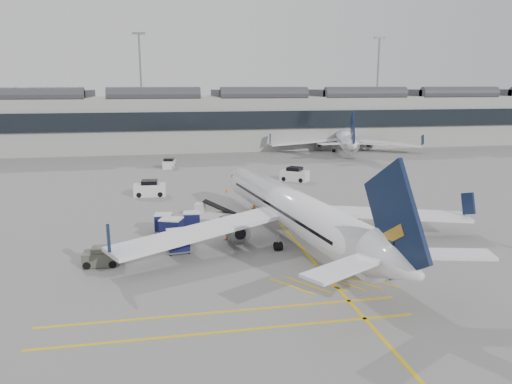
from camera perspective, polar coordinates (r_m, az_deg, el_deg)
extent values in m
plane|color=gray|center=(40.34, -8.33, -7.57)|extent=(220.00, 220.00, 0.00)
cube|color=#9E9E99|center=(110.27, -10.38, 7.81)|extent=(200.00, 20.00, 11.00)
cube|color=black|center=(100.03, -10.30, 7.95)|extent=(200.00, 0.50, 3.60)
cube|color=#38383D|center=(110.00, -10.51, 11.03)|extent=(200.00, 18.00, 1.40)
cylinder|color=slate|center=(124.02, -12.97, 11.40)|extent=(0.44, 0.44, 25.00)
cube|color=slate|center=(124.56, -13.26, 17.25)|extent=(3.00, 0.60, 0.50)
cylinder|color=slate|center=(136.27, 13.68, 11.41)|extent=(0.44, 0.44, 25.00)
cube|color=slate|center=(136.76, 13.95, 16.73)|extent=(3.00, 0.60, 0.50)
cube|color=gold|center=(51.17, 2.34, -3.17)|extent=(0.25, 60.00, 0.01)
cylinder|color=white|center=(43.98, 4.22, -1.95)|extent=(7.16, 27.15, 3.38)
cone|color=white|center=(57.98, -1.79, 1.53)|extent=(3.85, 4.04, 3.38)
cone|color=white|center=(30.81, 15.96, -7.95)|extent=(3.95, 4.75, 3.38)
cube|color=white|center=(40.38, -6.24, -4.47)|extent=(15.13, 9.63, 0.31)
cube|color=white|center=(47.05, 14.45, -2.39)|extent=(15.60, 5.80, 0.31)
cylinder|color=slate|center=(43.03, -2.45, -4.23)|extent=(2.33, 3.47, 1.89)
cylinder|color=slate|center=(46.99, 9.82, -2.99)|extent=(2.33, 3.47, 1.89)
cube|color=black|center=(30.48, 15.65, -3.19)|extent=(1.24, 6.81, 7.52)
cylinder|color=black|center=(53.94, -0.19, -2.04)|extent=(0.33, 0.60, 0.57)
cylinder|color=black|center=(41.85, 2.55, -6.19)|extent=(0.72, 0.80, 0.72)
cylinder|color=black|center=(43.64, 8.06, -5.52)|extent=(0.72, 0.80, 0.72)
cylinder|color=white|center=(105.55, 10.00, 6.11)|extent=(9.85, 25.76, 3.23)
cone|color=white|center=(120.03, 9.29, 6.85)|extent=(4.02, 4.17, 3.23)
cone|color=white|center=(90.73, 10.96, 5.32)|extent=(4.20, 4.83, 3.23)
cube|color=white|center=(103.81, 5.54, 5.71)|extent=(14.76, 3.83, 0.30)
cube|color=white|center=(105.53, 14.49, 5.48)|extent=(13.94, 10.58, 0.30)
cylinder|color=slate|center=(105.72, 7.24, 5.46)|extent=(2.55, 3.46, 1.81)
cylinder|color=slate|center=(106.75, 12.62, 5.32)|extent=(2.55, 3.46, 1.81)
cube|color=black|center=(90.99, 10.98, 6.87)|extent=(1.96, 6.39, 7.20)
cylinder|color=black|center=(115.60, 9.45, 5.43)|extent=(0.38, 0.59, 0.55)
cylinder|color=black|center=(103.49, 8.88, 4.71)|extent=(0.76, 0.82, 0.69)
cylinder|color=black|center=(103.94, 11.25, 4.66)|extent=(0.76, 0.82, 0.69)
cube|color=silver|center=(51.98, -5.24, -2.58)|extent=(4.04, 2.75, 0.69)
cube|color=black|center=(51.53, -4.20, -1.78)|extent=(3.52, 2.24, 1.46)
cube|color=silver|center=(52.10, -6.41, -1.78)|extent=(1.30, 1.52, 0.89)
cylinder|color=black|center=(51.75, -6.92, -2.83)|extent=(0.47, 0.32, 0.44)
cylinder|color=black|center=(53.03, -6.48, -2.45)|extent=(0.47, 0.32, 0.44)
cylinder|color=black|center=(51.02, -3.94, -2.99)|extent=(0.47, 0.32, 0.44)
cylinder|color=black|center=(52.32, -3.57, -2.60)|extent=(0.47, 0.32, 0.44)
cube|color=gray|center=(44.90, -9.60, -5.27)|extent=(2.40, 2.21, 0.14)
cube|color=#111444|center=(44.63, -9.64, -4.15)|extent=(2.22, 2.09, 1.67)
cube|color=silver|center=(44.40, -9.68, -3.07)|extent=(2.30, 2.16, 0.11)
cylinder|color=black|center=(44.63, -10.84, -5.54)|extent=(0.28, 0.20, 0.25)
cylinder|color=black|center=(45.75, -10.28, -5.07)|extent=(0.28, 0.20, 0.25)
cylinder|color=black|center=(44.09, -8.88, -5.68)|extent=(0.28, 0.20, 0.25)
cylinder|color=black|center=(45.23, -8.36, -5.21)|extent=(0.28, 0.20, 0.25)
cube|color=gray|center=(47.58, -10.49, -4.34)|extent=(1.85, 1.58, 0.12)
cube|color=#111444|center=(47.36, -10.52, -3.41)|extent=(1.69, 1.52, 1.45)
cube|color=silver|center=(47.17, -10.56, -2.52)|extent=(1.75, 1.57, 0.10)
cylinder|color=black|center=(47.16, -11.40, -4.62)|extent=(0.23, 0.12, 0.22)
cylinder|color=black|center=(48.20, -11.25, -4.24)|extent=(0.23, 0.12, 0.22)
cylinder|color=black|center=(47.01, -9.70, -4.60)|extent=(0.23, 0.12, 0.22)
cylinder|color=black|center=(48.05, -9.59, -4.23)|extent=(0.23, 0.12, 0.22)
cube|color=gray|center=(41.78, -8.85, -6.60)|extent=(2.05, 1.78, 0.13)
cube|color=#111444|center=(41.51, -8.89, -5.47)|extent=(1.88, 1.70, 1.57)
cube|color=silver|center=(41.27, -8.93, -4.38)|extent=(1.94, 1.76, 0.11)
cylinder|color=black|center=(41.12, -9.73, -7.05)|extent=(0.25, 0.14, 0.24)
cylinder|color=black|center=(42.23, -10.02, -6.54)|extent=(0.25, 0.14, 0.24)
cylinder|color=black|center=(41.39, -7.65, -6.86)|extent=(0.25, 0.14, 0.24)
cylinder|color=black|center=(42.49, -8.00, -6.36)|extent=(0.25, 0.14, 0.24)
cube|color=gray|center=(47.90, -7.32, -4.12)|extent=(1.78, 1.51, 0.12)
cube|color=#111444|center=(47.68, -7.35, -3.22)|extent=(1.63, 1.45, 1.42)
cube|color=silver|center=(47.49, -7.37, -2.35)|extent=(1.68, 1.50, 0.10)
cylinder|color=black|center=(47.42, -8.16, -4.40)|extent=(0.22, 0.12, 0.22)
cylinder|color=black|center=(48.45, -8.13, -4.04)|extent=(0.22, 0.12, 0.22)
cylinder|color=black|center=(47.39, -6.50, -4.37)|extent=(0.22, 0.12, 0.22)
cylinder|color=black|center=(48.43, -6.50, -4.01)|extent=(0.22, 0.12, 0.22)
imported|color=orange|center=(50.63, -0.16, -2.33)|extent=(0.65, 0.74, 1.72)
imported|color=#FF5C0D|center=(44.53, -3.43, -4.25)|extent=(1.19, 1.15, 1.93)
cube|color=#494C40|center=(40.15, -17.28, -7.23)|extent=(2.70, 1.72, 1.05)
cube|color=#494C40|center=(39.96, -17.34, -6.38)|extent=(1.33, 1.33, 0.52)
cylinder|color=black|center=(39.79, -18.76, -7.95)|extent=(0.60, 0.29, 0.59)
cylinder|color=black|center=(41.05, -18.42, -7.30)|extent=(0.60, 0.29, 0.59)
cylinder|color=black|center=(39.47, -16.05, -7.93)|extent=(0.60, 0.29, 0.59)
cylinder|color=black|center=(40.74, -15.79, -7.28)|extent=(0.60, 0.29, 0.59)
cone|color=#F24C0A|center=(63.99, -3.38, 0.20)|extent=(0.40, 0.40, 0.55)
cone|color=#F24C0A|center=(52.36, 10.70, -2.71)|extent=(0.40, 0.40, 0.56)
cube|color=silver|center=(63.22, -12.03, 0.23)|extent=(3.94, 2.14, 1.49)
cube|color=black|center=(63.04, -12.07, 1.04)|extent=(2.02, 1.92, 0.64)
cylinder|color=black|center=(62.59, -13.24, -0.34)|extent=(0.65, 0.27, 0.64)
cylinder|color=black|center=(64.25, -13.10, -0.02)|extent=(0.65, 0.27, 0.64)
cylinder|color=black|center=(62.39, -10.90, -0.28)|extent=(0.65, 0.27, 0.64)
cylinder|color=black|center=(64.05, -10.82, 0.05)|extent=(0.65, 0.27, 0.64)
cube|color=silver|center=(83.66, -9.91, 3.12)|extent=(2.21, 3.46, 1.25)
cube|color=black|center=(83.55, -9.93, 3.63)|extent=(1.80, 1.87, 0.53)
cylinder|color=black|center=(82.55, -9.54, 2.76)|extent=(0.30, 0.56, 0.53)
cylinder|color=black|center=(82.81, -10.51, 2.75)|extent=(0.30, 0.56, 0.53)
cylinder|color=black|center=(84.63, -9.30, 3.00)|extent=(0.30, 0.56, 0.53)
cylinder|color=black|center=(84.88, -10.25, 2.99)|extent=(0.30, 0.56, 0.53)
cube|color=silver|center=(71.70, 4.43, 1.88)|extent=(4.28, 3.90, 1.51)
cube|color=black|center=(71.54, 4.45, 2.60)|extent=(2.66, 2.64, 0.65)
cylinder|color=black|center=(71.47, 3.21, 1.51)|extent=(0.66, 0.58, 0.65)
cylinder|color=black|center=(73.04, 3.73, 1.73)|extent=(0.66, 0.58, 0.65)
cylinder|color=black|center=(70.53, 5.15, 1.33)|extent=(0.66, 0.58, 0.65)
cylinder|color=black|center=(72.12, 5.64, 1.56)|extent=(0.66, 0.58, 0.65)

